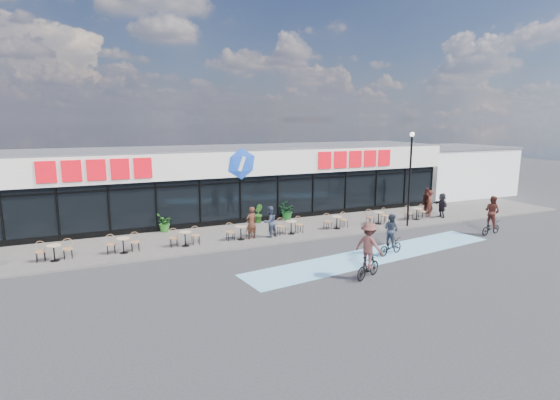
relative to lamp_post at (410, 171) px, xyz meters
name	(u,v)px	position (x,y,z in m)	size (l,w,h in m)	color
ground	(288,257)	(-8.95, -2.30, -3.39)	(120.00, 120.00, 0.00)	#28282B
sidewalk	(255,233)	(-8.95, 2.20, -3.34)	(44.00, 5.00, 0.10)	#5F5A54
bike_lane	(377,255)	(-4.95, -3.80, -3.38)	(14.00, 2.20, 0.01)	#6AA4C8
building	(226,181)	(-8.95, 7.63, -1.05)	(30.60, 6.57, 4.75)	black
neighbour_building	(448,170)	(11.55, 8.70, -1.32)	(9.20, 7.20, 4.11)	silver
lamp_post	(410,171)	(0.00, 0.00, 0.00)	(0.28, 0.28, 5.58)	black
bistro_set_1	(54,251)	(-19.00, 1.18, -2.83)	(1.54, 0.62, 0.90)	tan
bistro_set_2	(123,243)	(-16.05, 1.18, -2.83)	(1.54, 0.62, 0.90)	tan
bistro_set_3	(185,237)	(-13.10, 1.18, -2.83)	(1.54, 0.62, 0.90)	tan
bistro_set_4	(240,231)	(-10.15, 1.18, -2.83)	(1.54, 0.62, 0.90)	tan
bistro_set_5	(290,226)	(-7.21, 1.18, -2.83)	(1.54, 0.62, 0.90)	tan
bistro_set_6	(336,221)	(-4.26, 1.18, -2.83)	(1.54, 0.62, 0.90)	tan
bistro_set_7	(378,216)	(-1.31, 1.18, -2.83)	(1.54, 0.62, 0.90)	tan
bistro_set_8	(416,212)	(1.64, 1.18, -2.83)	(1.54, 0.62, 0.90)	tan
potted_plant_left	(165,223)	(-13.58, 4.41, -2.76)	(0.95, 0.82, 1.05)	#25641C
potted_plant_mid	(258,214)	(-7.92, 4.40, -2.72)	(0.62, 0.50, 1.13)	#245618
potted_plant_right	(286,211)	(-6.03, 4.37, -2.71)	(1.04, 0.90, 1.15)	#164D1A
patron_left	(251,223)	(-9.56, 1.06, -2.42)	(0.63, 0.42, 1.74)	#3F2216
patron_right	(270,222)	(-8.53, 0.97, -2.43)	(0.83, 0.65, 1.70)	#2F3749
pedestrian_a	(442,205)	(3.58, 0.99, -2.48)	(1.49, 0.47, 1.60)	black
pedestrian_b	(426,201)	(3.46, 2.27, -2.40)	(1.04, 0.43, 1.77)	#441D18
pedestrian_c	(429,203)	(3.06, 1.55, -2.42)	(0.63, 0.42, 1.74)	#452118
cyclist_a	(391,238)	(-4.33, -3.98, -2.56)	(1.65, 0.93, 2.01)	black
cyclist_b	(492,218)	(3.18, -3.22, -2.42)	(1.60, 0.95, 2.22)	black
cyclist_c	(369,252)	(-7.17, -6.21, -2.27)	(1.68, 1.41, 2.34)	black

